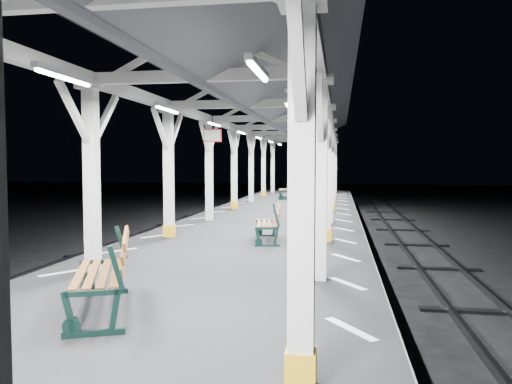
% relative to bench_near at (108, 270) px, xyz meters
% --- Properties ---
extents(ground, '(120.00, 120.00, 0.00)m').
position_rel_bench_near_xyz_m(ground, '(0.62, 4.24, -1.54)').
color(ground, black).
rests_on(ground, ground).
extents(platform, '(6.00, 50.00, 1.00)m').
position_rel_bench_near_xyz_m(platform, '(0.62, 4.24, -1.04)').
color(platform, black).
rests_on(platform, ground).
extents(hazard_stripes_left, '(1.00, 48.00, 0.01)m').
position_rel_bench_near_xyz_m(hazard_stripes_left, '(-1.83, 4.24, -0.54)').
color(hazard_stripes_left, silver).
rests_on(hazard_stripes_left, platform).
extents(hazard_stripes_right, '(1.00, 48.00, 0.01)m').
position_rel_bench_near_xyz_m(hazard_stripes_right, '(3.07, 4.24, -0.54)').
color(hazard_stripes_right, silver).
rests_on(hazard_stripes_right, platform).
extents(track_left, '(2.20, 60.00, 0.16)m').
position_rel_bench_near_xyz_m(track_left, '(-4.38, 4.24, -1.47)').
color(track_left, '#2D2D33').
rests_on(track_left, ground).
extents(track_right, '(2.20, 60.00, 0.16)m').
position_rel_bench_near_xyz_m(track_right, '(5.62, 4.24, -1.47)').
color(track_right, '#2D2D33').
rests_on(track_right, ground).
extents(canopy, '(5.40, 49.00, 4.65)m').
position_rel_bench_near_xyz_m(canopy, '(0.62, 4.22, 3.01)').
color(canopy, silver).
rests_on(canopy, platform).
extents(bench_near, '(1.36, 2.00, 1.02)m').
position_rel_bench_near_xyz_m(bench_near, '(0.00, 0.00, 0.00)').
color(bench_near, black).
rests_on(bench_near, platform).
extents(bench_mid, '(0.84, 1.70, 0.88)m').
position_rel_bench_near_xyz_m(bench_mid, '(1.27, 6.12, -0.07)').
color(bench_mid, black).
rests_on(bench_mid, platform).
extents(bench_far, '(1.02, 1.90, 0.98)m').
position_rel_bench_near_xyz_m(bench_far, '(1.13, 18.30, -0.02)').
color(bench_far, black).
rests_on(bench_far, platform).
extents(bench_extra, '(0.87, 1.90, 1.00)m').
position_rel_bench_near_xyz_m(bench_extra, '(0.11, 20.77, -0.01)').
color(bench_extra, black).
rests_on(bench_extra, platform).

